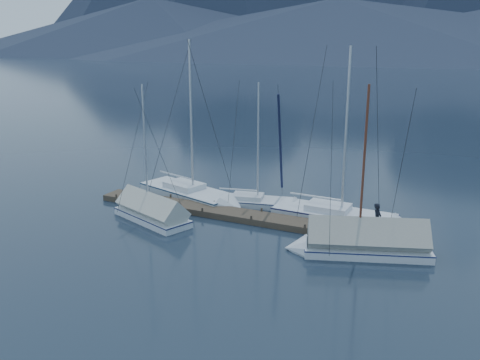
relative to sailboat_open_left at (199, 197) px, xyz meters
The scene contains 9 objects.
ground 5.44m from the sailboat_open_left, 46.63° to the right, with size 1000.00×1000.00×0.00m, color black.
dock 4.21m from the sailboat_open_left, 27.59° to the right, with size 18.00×1.50×0.54m.
mooring_posts 3.78m from the sailboat_open_left, 31.11° to the right, with size 15.12×1.52×0.35m.
sailboat_open_left is the anchor object (origin of this frame).
sailboat_open_mid 4.15m from the sailboat_open_left, ahead, with size 6.26×3.04×7.98m.
sailboat_open_right 9.43m from the sailboat_open_left, ahead, with size 7.79×3.32×10.21m.
sailboat_covered_near 11.32m from the sailboat_open_left, 20.32° to the right, with size 6.90×4.06×8.59m.
sailboat_covered_far 4.32m from the sailboat_open_left, 101.35° to the right, with size 6.00×3.57×8.08m.
person 11.36m from the sailboat_open_left, ahead, with size 0.57×0.37×1.55m, color black.
Camera 1 is at (11.52, -21.94, 9.53)m, focal length 38.00 mm.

